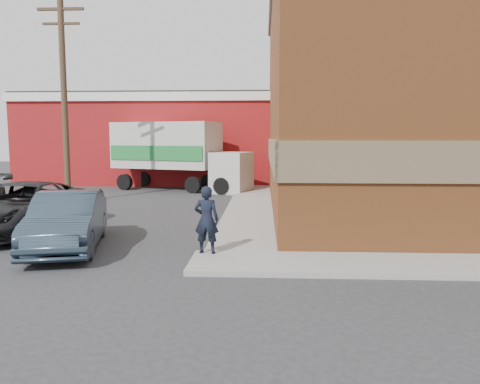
% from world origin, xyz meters
% --- Properties ---
extents(ground, '(90.00, 90.00, 0.00)m').
position_xyz_m(ground, '(0.00, 0.00, 0.00)').
color(ground, '#28282B').
rests_on(ground, ground).
extents(brick_building, '(14.25, 18.25, 9.36)m').
position_xyz_m(brick_building, '(8.50, 9.00, 4.68)').
color(brick_building, '#975127').
rests_on(brick_building, ground).
extents(sidewalk_west, '(1.80, 18.00, 0.12)m').
position_xyz_m(sidewalk_west, '(0.60, 9.00, 0.06)').
color(sidewalk_west, gray).
rests_on(sidewalk_west, ground).
extents(warehouse, '(16.30, 8.30, 5.60)m').
position_xyz_m(warehouse, '(-6.00, 20.00, 2.81)').
color(warehouse, maroon).
rests_on(warehouse, ground).
extents(utility_pole, '(2.00, 0.26, 9.00)m').
position_xyz_m(utility_pole, '(-7.50, 9.00, 4.75)').
color(utility_pole, '#4B3825').
rests_on(utility_pole, ground).
extents(man, '(0.63, 0.44, 1.62)m').
position_xyz_m(man, '(-0.20, -0.25, 0.93)').
color(man, black).
rests_on(man, sidewalk_south).
extents(sedan, '(2.55, 4.70, 1.47)m').
position_xyz_m(sedan, '(-3.90, 0.50, 0.74)').
color(sedan, '#304151').
rests_on(sedan, ground).
extents(suv_a, '(2.72, 5.54, 1.51)m').
position_xyz_m(suv_a, '(-6.20, 2.50, 0.76)').
color(suv_a, black).
rests_on(suv_a, ground).
extents(box_truck, '(7.84, 4.49, 3.71)m').
position_xyz_m(box_truck, '(-3.54, 14.28, 2.14)').
color(box_truck, '#BABAB6').
rests_on(box_truck, ground).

